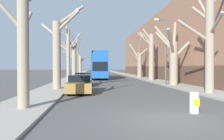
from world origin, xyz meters
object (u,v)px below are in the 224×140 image
Objects in this scene: parked_car_0 at (80,84)px; street_tree_left_5 at (80,63)px; street_tree_right_1 at (173,57)px; street_tree_left_3 at (73,58)px; street_tree_left_0 at (22,40)px; traffic_bollard at (194,103)px; street_tree_left_1 at (58,49)px; street_tree_right_3 at (139,62)px; street_tree_right_2 at (150,54)px; street_tree_left_4 at (77,58)px; street_tree_right_0 at (209,41)px; lamp_post at (165,48)px; double_decker_bus at (99,64)px; parked_car_1 at (83,79)px; street_tree_left_2 at (68,52)px.

street_tree_left_5 is at bearing 93.25° from parked_car_0.
street_tree_right_1 is 10.95m from parked_car_0.
street_tree_left_3 is at bearing -90.27° from street_tree_left_5.
traffic_bollard is at bearing -9.80° from street_tree_left_0.
street_tree_left_1 is 11.87m from street_tree_right_1.
street_tree_right_3 reaches higher than traffic_bollard.
street_tree_left_4 is at bearing 129.03° from street_tree_right_2.
parked_car_0 is at bearing 168.83° from street_tree_right_0.
street_tree_left_3 reaches higher than lamp_post.
street_tree_right_1 is (11.76, -14.19, -0.55)m from street_tree_left_3.
street_tree_right_0 is 1.14× the size of street_tree_right_2.
street_tree_left_1 is 15.71m from street_tree_right_2.
street_tree_left_0 is 25.45m from double_decker_bus.
traffic_bollard is at bearing -68.75° from parked_car_1.
street_tree_right_0 is at bearing -70.40° from double_decker_bus.
street_tree_left_3 is at bearing 90.63° from street_tree_left_1.
street_tree_right_0 reaches higher than parked_car_0.
parked_car_0 is (2.00, -2.18, -2.93)m from street_tree_left_1.
street_tree_right_3 is 17.15m from parked_car_1.
lamp_post is at bearing -92.75° from street_tree_right_3.
street_tree_left_4 is 13.85m from street_tree_right_3.
street_tree_right_3 is at bearing 65.83° from street_tree_left_0.
street_tree_left_4 is 21.34m from parked_car_1.
parked_car_1 is (2.28, 12.61, -2.62)m from street_tree_left_0.
street_tree_left_0 is at bearing -114.17° from street_tree_right_3.
street_tree_right_2 reaches higher than street_tree_left_5.
street_tree_left_2 is 1.21× the size of street_tree_left_5.
street_tree_left_2 is 0.78× the size of double_decker_bus.
traffic_bollard is at bearing -73.93° from street_tree_left_3.
parked_car_1 is (-9.57, 8.33, -3.30)m from street_tree_right_0.
lamp_post is (11.21, 11.48, 0.85)m from street_tree_left_0.
street_tree_left_0 is at bearing -110.27° from parked_car_0.
lamp_post is (-0.73, -15.10, 1.09)m from street_tree_right_3.
street_tree_left_3 is 1.15× the size of street_tree_left_5.
street_tree_right_2 is at bearing 11.74° from street_tree_left_2.
double_decker_bus is at bearing -76.77° from street_tree_left_5.
double_decker_bus is 2.45× the size of parked_car_1.
street_tree_right_2 reaches higher than street_tree_left_0.
street_tree_right_0 reaches higher than street_tree_right_3.
lamp_post is at bearing 74.71° from traffic_bollard.
street_tree_left_0 is 1.01× the size of lamp_post.
street_tree_right_0 reaches higher than parked_car_1.
street_tree_left_3 is 18.17m from street_tree_left_5.
traffic_bollard is at bearing -80.42° from street_tree_left_5.
street_tree_right_1 reaches higher than parked_car_1.
street_tree_left_3 is 13.01m from parked_car_1.
street_tree_right_3 is at bearing 89.29° from street_tree_right_2.
street_tree_right_0 is 7.81m from traffic_bollard.
parked_car_0 is 10.95m from lamp_post.
street_tree_right_3 is (0.09, 7.60, -0.91)m from street_tree_right_2.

